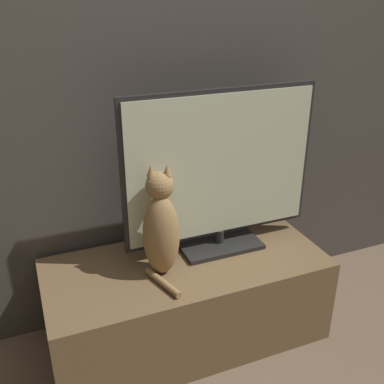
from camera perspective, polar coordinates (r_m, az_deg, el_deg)
name	(u,v)px	position (r m, az deg, el deg)	size (l,w,h in m)	color
wall_back	(157,41)	(1.97, -4.46, 18.61)	(4.80, 0.05, 2.60)	#47423D
tv_stand	(186,300)	(2.11, -0.71, -13.49)	(1.22, 0.54, 0.41)	brown
tv	(221,172)	(1.95, 3.65, 2.50)	(0.88, 0.22, 0.73)	black
cat	(161,228)	(1.82, -3.96, -4.57)	(0.18, 0.30, 0.47)	#997547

